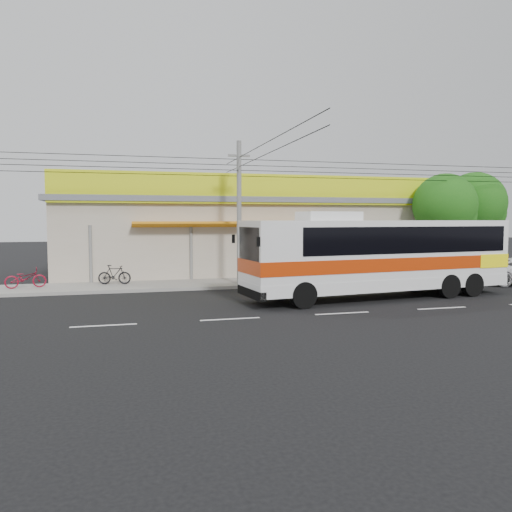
{
  "coord_description": "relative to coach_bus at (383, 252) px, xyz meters",
  "views": [
    {
      "loc": [
        -7.28,
        -18.43,
        3.3
      ],
      "look_at": [
        -1.94,
        2.0,
        1.73
      ],
      "focal_mm": 35.0,
      "sensor_mm": 36.0,
      "label": 1
    }
  ],
  "objects": [
    {
      "name": "ground",
      "position": [
        -3.1,
        -0.3,
        -1.92
      ],
      "size": [
        120.0,
        120.0,
        0.0
      ],
      "primitive_type": "plane",
      "color": "black",
      "rests_on": "ground"
    },
    {
      "name": "sidewalk",
      "position": [
        -3.1,
        5.7,
        -1.85
      ],
      "size": [
        30.0,
        3.2,
        0.15
      ],
      "primitive_type": "cube",
      "color": "gray",
      "rests_on": "ground"
    },
    {
      "name": "lane_markings",
      "position": [
        -3.1,
        -2.8,
        -1.92
      ],
      "size": [
        50.0,
        0.12,
        0.01
      ],
      "primitive_type": null,
      "color": "silver",
      "rests_on": "ground"
    },
    {
      "name": "storefront_building",
      "position": [
        -3.1,
        11.24,
        0.38
      ],
      "size": [
        22.6,
        9.2,
        5.7
      ],
      "color": "#AA9E89",
      "rests_on": "ground"
    },
    {
      "name": "coach_bus",
      "position": [
        0.0,
        0.0,
        0.0
      ],
      "size": [
        11.86,
        3.81,
        3.59
      ],
      "rotation": [
        0.0,
        0.0,
        0.12
      ],
      "color": "silver",
      "rests_on": "ground"
    },
    {
      "name": "motorbike_red",
      "position": [
        -14.86,
        5.82,
        -1.31
      ],
      "size": [
        1.84,
        0.96,
        0.92
      ],
      "primitive_type": "imported",
      "rotation": [
        0.0,
        0.0,
        1.78
      ],
      "color": "maroon",
      "rests_on": "sidewalk"
    },
    {
      "name": "motorbike_dark",
      "position": [
        -10.95,
        6.17,
        -1.3
      ],
      "size": [
        1.61,
        0.72,
        0.94
      ],
      "primitive_type": "imported",
      "rotation": [
        0.0,
        0.0,
        1.39
      ],
      "color": "black",
      "rests_on": "sidewalk"
    },
    {
      "name": "utility_pole",
      "position": [
        -5.07,
        4.8,
        3.88
      ],
      "size": [
        34.0,
        14.0,
        7.03
      ],
      "color": "#60605E",
      "rests_on": "ground"
    },
    {
      "name": "tree_near",
      "position": [
        7.17,
        5.82,
        2.04
      ],
      "size": [
        3.53,
        3.53,
        5.86
      ],
      "color": "#2F2112",
      "rests_on": "ground"
    },
    {
      "name": "tree_far",
      "position": [
        9.87,
        6.79,
        2.19
      ],
      "size": [
        3.67,
        3.67,
        6.08
      ],
      "color": "#2F2112",
      "rests_on": "ground"
    }
  ]
}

